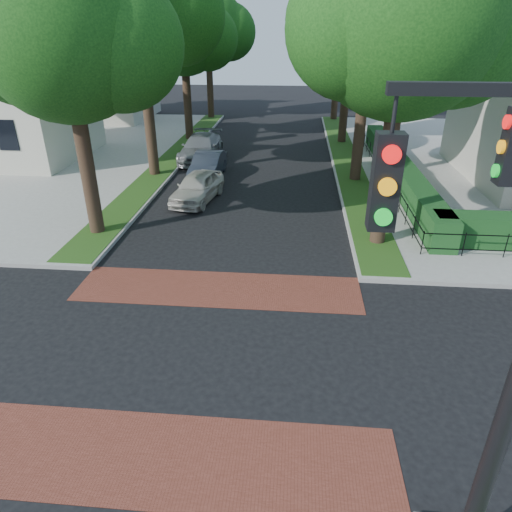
{
  "coord_description": "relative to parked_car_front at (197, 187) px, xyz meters",
  "views": [
    {
      "loc": [
        2.29,
        -9.14,
        7.45
      ],
      "look_at": [
        1.27,
        2.46,
        1.6
      ],
      "focal_mm": 32.0,
      "sensor_mm": 36.0,
      "label": 1
    }
  ],
  "objects": [
    {
      "name": "ground",
      "position": [
        2.3,
        -11.29,
        -0.68
      ],
      "size": [
        120.0,
        120.0,
        0.0
      ],
      "primitive_type": "plane",
      "color": "black",
      "rests_on": "ground"
    },
    {
      "name": "crosswalk_far",
      "position": [
        2.3,
        -8.09,
        -0.68
      ],
      "size": [
        9.0,
        2.2,
        0.01
      ],
      "primitive_type": "cube",
      "color": "brown",
      "rests_on": "ground"
    },
    {
      "name": "crosswalk_near",
      "position": [
        2.3,
        -14.49,
        -0.68
      ],
      "size": [
        9.0,
        2.2,
        0.01
      ],
      "primitive_type": "cube",
      "color": "brown",
      "rests_on": "ground"
    },
    {
      "name": "grass_strip_ne",
      "position": [
        7.7,
        7.81,
        -0.52
      ],
      "size": [
        1.6,
        29.8,
        0.02
      ],
      "primitive_type": "cube",
      "color": "#274C15",
      "rests_on": "sidewalk_ne"
    },
    {
      "name": "grass_strip_nw",
      "position": [
        -3.1,
        7.81,
        -0.52
      ],
      "size": [
        1.6,
        29.8,
        0.02
      ],
      "primitive_type": "cube",
      "color": "#274C15",
      "rests_on": "sidewalk_nw"
    },
    {
      "name": "tree_right_near",
      "position": [
        7.9,
        -4.05,
        6.94
      ],
      "size": [
        7.75,
        6.67,
        10.66
      ],
      "color": "black",
      "rests_on": "sidewalk_ne"
    },
    {
      "name": "tree_right_mid",
      "position": [
        7.91,
        3.96,
        7.3
      ],
      "size": [
        8.25,
        7.09,
        11.22
      ],
      "color": "black",
      "rests_on": "sidewalk_ne"
    },
    {
      "name": "tree_right_far",
      "position": [
        7.9,
        12.93,
        6.22
      ],
      "size": [
        7.25,
        6.23,
        9.74
      ],
      "color": "black",
      "rests_on": "sidewalk_ne"
    },
    {
      "name": "tree_right_back",
      "position": [
        7.9,
        21.94,
        6.58
      ],
      "size": [
        7.5,
        6.45,
        10.2
      ],
      "color": "black",
      "rests_on": "sidewalk_ne"
    },
    {
      "name": "tree_left_near",
      "position": [
        -3.1,
        -4.06,
        6.58
      ],
      "size": [
        7.5,
        6.45,
        10.2
      ],
      "color": "black",
      "rests_on": "sidewalk_nw"
    },
    {
      "name": "tree_left_mid",
      "position": [
        -3.09,
        3.95,
        7.66
      ],
      "size": [
        8.0,
        6.88,
        11.48
      ],
      "color": "black",
      "rests_on": "sidewalk_nw"
    },
    {
      "name": "tree_left_far",
      "position": [
        -3.1,
        12.93,
        6.43
      ],
      "size": [
        7.0,
        6.02,
        9.86
      ],
      "color": "black",
      "rests_on": "sidewalk_nw"
    },
    {
      "name": "tree_left_back",
      "position": [
        -3.1,
        21.95,
        6.73
      ],
      "size": [
        7.75,
        6.66,
        10.44
      ],
      "color": "black",
      "rests_on": "sidewalk_nw"
    },
    {
      "name": "hedge_main_road",
      "position": [
        10.0,
        3.71,
        0.07
      ],
      "size": [
        1.0,
        18.0,
        1.2
      ],
      "primitive_type": "cube",
      "color": "#17451D",
      "rests_on": "sidewalk_ne"
    },
    {
      "name": "fence_main_road",
      "position": [
        9.2,
        3.71,
        -0.08
      ],
      "size": [
        0.06,
        18.0,
        0.9
      ],
      "primitive_type": null,
      "color": "black",
      "rests_on": "sidewalk_ne"
    },
    {
      "name": "house_left_far",
      "position": [
        -13.19,
        20.71,
        4.36
      ],
      "size": [
        10.0,
        9.0,
        10.14
      ],
      "color": "beige",
      "rests_on": "sidewalk_nw"
    },
    {
      "name": "parked_car_front",
      "position": [
        0.0,
        0.0,
        0.0
      ],
      "size": [
        2.29,
        4.24,
        1.37
      ],
      "primitive_type": "imported",
      "rotation": [
        0.0,
        0.0,
        -0.17
      ],
      "color": "beige",
      "rests_on": "ground"
    },
    {
      "name": "parked_car_middle",
      "position": [
        -0.2,
        3.8,
        -0.01
      ],
      "size": [
        1.54,
        4.14,
        1.35
      ],
      "primitive_type": "imported",
      "rotation": [
        0.0,
        0.0,
        -0.03
      ],
      "color": "#212832",
      "rests_on": "ground"
    },
    {
      "name": "parked_car_rear",
      "position": [
        -1.3,
        7.45,
        0.07
      ],
      "size": [
        2.23,
        5.28,
        1.52
      ],
      "primitive_type": "imported",
      "rotation": [
        0.0,
        0.0,
        -0.02
      ],
      "color": "slate",
      "rests_on": "ground"
    }
  ]
}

